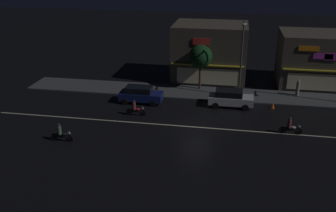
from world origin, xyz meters
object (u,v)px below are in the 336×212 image
Objects in this scene: pedestrian_on_sidewalk at (298,88)px; motorcycle_following at (135,109)px; motorcycle_opposite_lane at (61,134)px; parked_car_trailing at (140,94)px; traffic_cone at (273,105)px; motorcycle_lead at (290,127)px; streetlamp_west at (242,54)px; parked_car_near_kerb at (230,98)px.

pedestrian_on_sidewalk is 0.91× the size of motorcycle_following.
motorcycle_opposite_lane is (-19.93, -13.92, -0.30)m from pedestrian_on_sidewalk.
parked_car_trailing reaches higher than motorcycle_following.
traffic_cone is at bearing -145.62° from motorcycle_opposite_lane.
motorcycle_lead and motorcycle_opposite_lane have the same top height.
motorcycle_lead is at bearing -2.62° from motorcycle_following.
streetlamp_west is 4.13× the size of motorcycle_opposite_lane.
parked_car_near_kerb reaches higher than motorcycle_lead.
pedestrian_on_sidewalk reaches higher than parked_car_near_kerb.
parked_car_near_kerb reaches higher than motorcycle_following.
parked_car_near_kerb is 16.41m from motorcycle_opposite_lane.
parked_car_near_kerb is 2.26× the size of motorcycle_following.
streetlamp_west is 12.04m from motorcycle_following.
traffic_cone is (13.01, 0.80, -0.59)m from parked_car_trailing.
streetlamp_west is at bearing 116.04° from motorcycle_lead.
parked_car_trailing is at bearing -11.56° from pedestrian_on_sidewalk.
pedestrian_on_sidewalk is at bearing 30.32° from parked_car_near_kerb.
motorcycle_following is at bearing -146.18° from streetlamp_west.
motorcycle_opposite_lane is at bearing 66.06° from parked_car_trailing.
motorcycle_lead is at bearing -46.95° from parked_car_near_kerb.
parked_car_near_kerb is at bearing -108.44° from streetlamp_west.
motorcycle_following reaches higher than traffic_cone.
traffic_cone is at bearing -176.47° from parked_car_trailing.
parked_car_near_kerb is 9.41m from motorcycle_following.
motorcycle_opposite_lane is at bearing -168.10° from motorcycle_lead.
parked_car_near_kerb is 2.26× the size of motorcycle_opposite_lane.
pedestrian_on_sidewalk is 9.58m from motorcycle_lead.
motorcycle_lead is at bearing 160.76° from parked_car_trailing.
traffic_cone is (4.11, 0.28, -0.59)m from parked_car_near_kerb.
parked_car_near_kerb is 8.92m from parked_car_trailing.
motorcycle_following is at bearing -155.93° from parked_car_near_kerb.
streetlamp_west reaches higher than motorcycle_opposite_lane.
streetlamp_west is 7.28m from pedestrian_on_sidewalk.
motorcycle_opposite_lane reaches higher than traffic_cone.
motorcycle_following is 3.45× the size of traffic_cone.
pedestrian_on_sidewalk is (6.03, 1.54, -3.78)m from streetlamp_west.
parked_car_near_kerb is 7.38m from motorcycle_lead.
parked_car_near_kerb and parked_car_trailing have the same top height.
parked_car_trailing is 2.26× the size of motorcycle_lead.
streetlamp_west is at bearing -134.60° from motorcycle_opposite_lane.
parked_car_trailing is at bearing 99.33° from motorcycle_following.
streetlamp_west is at bearing 37.70° from motorcycle_following.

